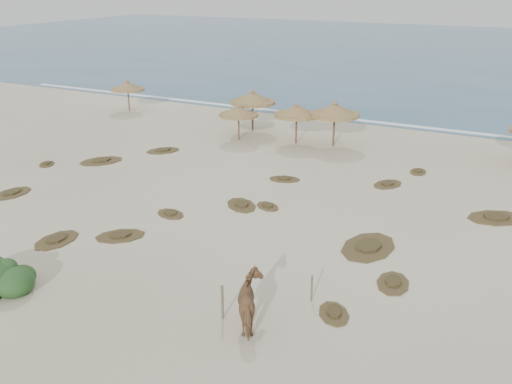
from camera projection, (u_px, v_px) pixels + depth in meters
ground at (166, 247)px, 24.54m from camera, size 160.00×160.00×0.00m
ocean at (456, 52)px, 86.82m from camera, size 200.00×100.00×0.01m
foam_line at (355, 120)px, 46.13m from camera, size 70.00×0.60×0.01m
palapa_0 at (128, 86)px, 48.52m from camera, size 3.46×3.46×2.70m
palapa_1 at (253, 98)px, 42.03m from camera, size 4.16×4.16×3.18m
palapa_2 at (239, 112)px, 39.88m from camera, size 3.40×3.40×2.61m
palapa_3 at (297, 111)px, 38.97m from camera, size 3.25×3.25×2.91m
palapa_4 at (335, 111)px, 38.29m from camera, size 4.09×4.09×3.17m
horse at (252, 303)px, 18.72m from camera, size 1.93×2.28×1.77m
fence_post_near at (222, 302)px, 19.23m from camera, size 0.10×0.10×1.27m
fence_post_far at (312, 288)px, 20.34m from camera, size 0.09×0.09×1.02m
scrub_0 at (12, 193)px, 30.50m from camera, size 1.50×2.25×0.16m
scrub_1 at (101, 161)px, 35.80m from camera, size 2.95×3.21×0.16m
scrub_2 at (170, 214)px, 27.86m from camera, size 1.84×1.47×0.16m
scrub_3 at (241, 205)px, 28.93m from camera, size 2.48×2.42×0.16m
scrub_4 at (393, 283)px, 21.59m from camera, size 1.54×2.07×0.16m
scrub_5 at (496, 218)px, 27.42m from camera, size 3.38×3.12×0.16m
scrub_6 at (163, 150)px, 37.92m from camera, size 2.53×2.68×0.16m
scrub_7 at (388, 184)px, 31.82m from camera, size 1.91×2.28×0.16m
scrub_8 at (47, 164)px, 35.21m from camera, size 1.52×1.64×0.16m
scrub_9 at (120, 236)px, 25.52m from camera, size 2.59×2.53×0.16m
scrub_10 at (418, 172)px, 33.83m from camera, size 1.04×1.52×0.16m
scrub_11 at (56, 240)px, 25.11m from camera, size 1.46×2.24×0.16m
scrub_12 at (334, 313)px, 19.65m from camera, size 1.72×1.89×0.16m
scrub_13 at (284, 179)px, 32.63m from camera, size 2.04×1.62×0.16m
scrub_14 at (368, 247)px, 24.47m from camera, size 2.44×3.44×0.16m
scrub_15 at (268, 206)px, 28.78m from camera, size 1.71×1.53×0.16m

